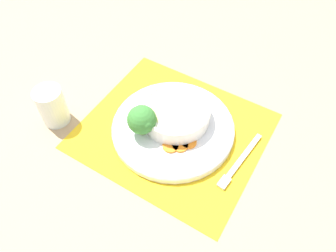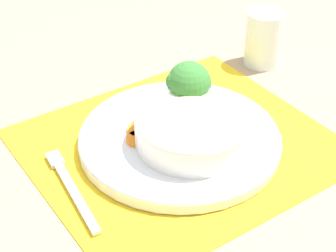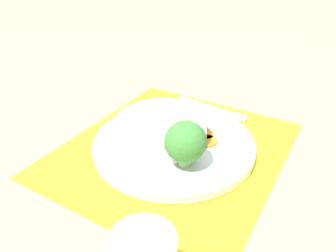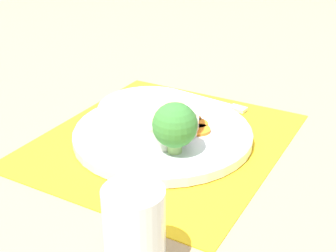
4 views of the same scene
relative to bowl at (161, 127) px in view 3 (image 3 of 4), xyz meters
The scene contains 9 objects.
ground_plane 0.05m from the bowl, 106.99° to the left, with size 4.00×4.00×0.00m, color tan.
placemat 0.05m from the bowl, 106.99° to the left, with size 0.45×0.40×0.00m.
plate 0.04m from the bowl, 106.99° to the left, with size 0.31×0.31×0.02m.
bowl is the anchor object (origin of this frame).
broccoli_floret 0.09m from the bowl, 59.40° to the left, with size 0.07×0.07×0.08m.
carrot_slice_near 0.09m from the bowl, 113.85° to the left, with size 0.04×0.04×0.01m.
carrot_slice_middle 0.09m from the bowl, 129.23° to the left, with size 0.04×0.04×0.01m.
carrot_slice_far 0.08m from the bowl, 145.01° to the left, with size 0.04×0.04×0.01m.
fork 0.20m from the bowl, behind, with size 0.03×0.18×0.01m.
Camera 3 is at (0.45, 0.27, 0.36)m, focal length 35.00 mm.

